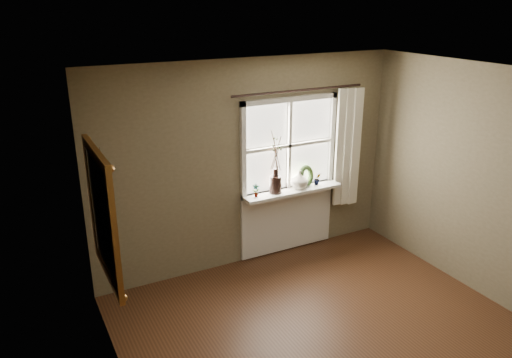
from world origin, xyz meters
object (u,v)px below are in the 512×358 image
Objects in this scene: cream_vase at (299,179)px; wreath at (306,178)px; gilt_mirror at (102,215)px; dark_jug at (275,185)px.

wreath is at bearing 17.40° from cream_vase.
wreath is 0.23× the size of gilt_mirror.
wreath is at bearing 17.14° from gilt_mirror.
gilt_mirror is at bearing 175.28° from wreath.
cream_vase is at bearing 17.12° from gilt_mirror.
gilt_mirror is at bearing -160.39° from dark_jug.
gilt_mirror reaches higher than cream_vase.
cream_vase is (0.35, 0.00, 0.01)m from dark_jug.
gilt_mirror is at bearing -162.88° from cream_vase.
cream_vase is 0.84× the size of wreath.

